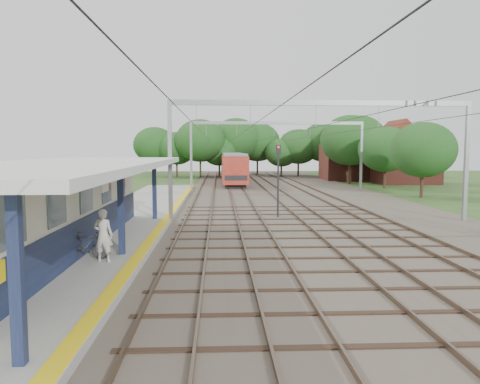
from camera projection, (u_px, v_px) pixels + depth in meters
name	position (u px, v px, depth m)	size (l,w,h in m)	color
ground	(309.00, 318.00, 11.80)	(160.00, 160.00, 0.00)	#2D4C1E
ballast_bed	(289.00, 196.00, 41.82)	(18.00, 90.00, 0.10)	#473D33
platform	(123.00, 225.00, 25.37)	(5.00, 52.00, 0.35)	gray
yellow_stripe	(164.00, 221.00, 25.46)	(0.45, 52.00, 0.01)	yellow
station_building	(49.00, 206.00, 18.17)	(3.41, 18.00, 3.40)	beige
canopy	(68.00, 166.00, 17.08)	(6.40, 20.00, 3.44)	#131D3E
rail_tracks	(261.00, 195.00, 41.69)	(11.80, 88.00, 0.15)	brown
catenary_system	(291.00, 133.00, 36.60)	(17.22, 88.00, 7.00)	gray
tree_band	(261.00, 145.00, 68.35)	(31.72, 30.88, 8.82)	#382619
house_near	(406.00, 159.00, 58.23)	(7.00, 6.12, 7.89)	brown
house_far	(352.00, 157.00, 63.95)	(8.00, 6.12, 8.66)	brown
person	(103.00, 235.00, 16.24)	(0.68, 0.44, 1.86)	beige
bicycle	(86.00, 246.00, 16.53)	(0.48, 1.69, 1.01)	black
train	(231.00, 165.00, 65.68)	(2.79, 34.79, 3.68)	black
signal_post	(278.00, 172.00, 28.53)	(0.32, 0.28, 4.52)	black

